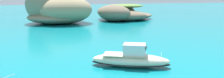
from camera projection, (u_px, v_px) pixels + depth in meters
The scene contains 3 objects.
islet_large at pixel (58, 9), 65.50m from camera, with size 22.32×21.25×10.49m.
islet_small at pixel (121, 13), 75.62m from camera, with size 21.34×20.89×4.98m.
motorboat_cream at pixel (131, 59), 25.40m from camera, with size 8.72×6.28×2.51m.
Camera 1 is at (-7.73, -9.44, 7.57)m, focal length 37.79 mm.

